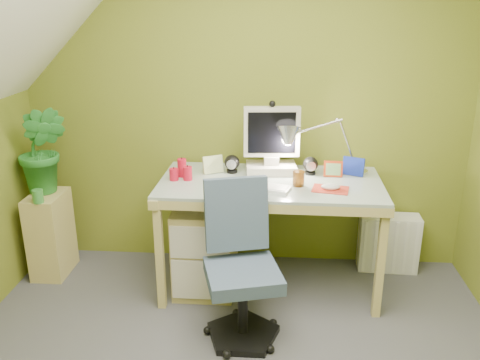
# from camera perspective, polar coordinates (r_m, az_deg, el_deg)

# --- Properties ---
(wall_back) EXTENTS (3.20, 0.01, 2.40)m
(wall_back) POSITION_cam_1_polar(r_m,az_deg,el_deg) (3.67, 0.68, 8.29)
(wall_back) COLOR olive
(wall_back) RESTS_ON floor
(desk) EXTENTS (1.48, 0.76, 0.79)m
(desk) POSITION_cam_1_polar(r_m,az_deg,el_deg) (3.52, 3.32, -6.14)
(desk) COLOR tan
(desk) RESTS_ON floor
(monitor) EXTENTS (0.43, 0.27, 0.56)m
(monitor) POSITION_cam_1_polar(r_m,az_deg,el_deg) (3.46, 3.58, 5.30)
(monitor) COLOR beige
(monitor) RESTS_ON desk
(speaker_left) EXTENTS (0.11, 0.11, 0.13)m
(speaker_left) POSITION_cam_1_polar(r_m,az_deg,el_deg) (3.51, -0.91, 1.85)
(speaker_left) COLOR black
(speaker_left) RESTS_ON desk
(speaker_right) EXTENTS (0.10, 0.10, 0.12)m
(speaker_right) POSITION_cam_1_polar(r_m,az_deg,el_deg) (3.51, 7.92, 1.62)
(speaker_right) COLOR black
(speaker_right) RESTS_ON desk
(keyboard) EXTENTS (0.44, 0.25, 0.02)m
(keyboard) POSITION_cam_1_polar(r_m,az_deg,el_deg) (3.23, 1.99, -0.72)
(keyboard) COLOR white
(keyboard) RESTS_ON desk
(mousepad) EXTENTS (0.25, 0.20, 0.01)m
(mousepad) POSITION_cam_1_polar(r_m,az_deg,el_deg) (3.25, 10.12, -1.03)
(mousepad) COLOR #B52F1F
(mousepad) RESTS_ON desk
(mouse) EXTENTS (0.12, 0.07, 0.04)m
(mouse) POSITION_cam_1_polar(r_m,az_deg,el_deg) (3.25, 10.14, -0.74)
(mouse) COLOR silver
(mouse) RESTS_ON mousepad
(amber_tumbler) EXTENTS (0.09, 0.09, 0.10)m
(amber_tumbler) POSITION_cam_1_polar(r_m,az_deg,el_deg) (3.28, 6.59, 0.16)
(amber_tumbler) COLOR brown
(amber_tumbler) RESTS_ON desk
(candle_cluster) EXTENTS (0.17, 0.15, 0.12)m
(candle_cluster) POSITION_cam_1_polar(r_m,az_deg,el_deg) (3.41, -6.65, 1.17)
(candle_cluster) COLOR red
(candle_cluster) RESTS_ON desk
(photo_frame_red) EXTENTS (0.13, 0.03, 0.11)m
(photo_frame_red) POSITION_cam_1_polar(r_m,az_deg,el_deg) (3.48, 10.42, 1.23)
(photo_frame_red) COLOR #C23914
(photo_frame_red) RESTS_ON desk
(photo_frame_blue) EXTENTS (0.14, 0.08, 0.13)m
(photo_frame_blue) POSITION_cam_1_polar(r_m,az_deg,el_deg) (3.54, 12.61, 1.50)
(photo_frame_blue) COLOR navy
(photo_frame_blue) RESTS_ON desk
(photo_frame_green) EXTENTS (0.13, 0.09, 0.12)m
(photo_frame_green) POSITION_cam_1_polar(r_m,az_deg,el_deg) (3.51, -3.05, 1.75)
(photo_frame_green) COLOR beige
(photo_frame_green) RESTS_ON desk
(desk_lamp) EXTENTS (0.56, 0.28, 0.58)m
(desk_lamp) POSITION_cam_1_polar(r_m,az_deg,el_deg) (3.48, 11.04, 5.19)
(desk_lamp) COLOR silver
(desk_lamp) RESTS_ON desk
(side_ledge) EXTENTS (0.23, 0.35, 0.62)m
(side_ledge) POSITION_cam_1_polar(r_m,az_deg,el_deg) (3.96, -20.47, -5.71)
(side_ledge) COLOR tan
(side_ledge) RESTS_ON floor
(potted_plant) EXTENTS (0.35, 0.28, 0.63)m
(potted_plant) POSITION_cam_1_polar(r_m,az_deg,el_deg) (3.80, -21.26, 3.17)
(potted_plant) COLOR #28792B
(potted_plant) RESTS_ON side_ledge
(green_cup) EXTENTS (0.08, 0.08, 0.09)m
(green_cup) POSITION_cam_1_polar(r_m,az_deg,el_deg) (3.70, -21.75, -1.70)
(green_cup) COLOR #3B8A39
(green_cup) RESTS_ON side_ledge
(task_chair) EXTENTS (0.57, 0.57, 0.85)m
(task_chair) POSITION_cam_1_polar(r_m,az_deg,el_deg) (2.97, 0.32, -10.60)
(task_chair) COLOR #3B4B61
(task_chair) RESTS_ON floor
(radiator) EXTENTS (0.44, 0.19, 0.43)m
(radiator) POSITION_cam_1_polar(r_m,az_deg,el_deg) (3.96, 16.31, -6.76)
(radiator) COLOR silver
(radiator) RESTS_ON floor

